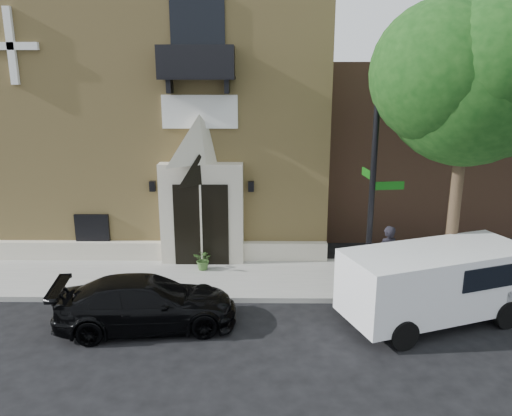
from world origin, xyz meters
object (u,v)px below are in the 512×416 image
at_px(street_sign, 373,189).
at_px(black_sedan, 147,303).
at_px(fire_hydrant, 453,282).
at_px(dumpster, 502,269).
at_px(cargo_van, 441,281).
at_px(pedestrian_near, 387,256).

bearing_deg(street_sign, black_sedan, -170.23).
height_order(fire_hydrant, dumpster, dumpster).
bearing_deg(dumpster, street_sign, 165.26).
distance_m(black_sedan, street_sign, 6.43).
xyz_separation_m(cargo_van, street_sign, (-1.55, 1.25, 2.05)).
bearing_deg(fire_hydrant, black_sedan, -169.05).
xyz_separation_m(street_sign, dumpster, (3.70, 0.09, -2.28)).
xyz_separation_m(cargo_van, pedestrian_near, (-0.91, 1.78, -0.02)).
height_order(cargo_van, pedestrian_near, pedestrian_near).
distance_m(street_sign, pedestrian_near, 2.23).
bearing_deg(cargo_van, black_sedan, 163.32).
distance_m(black_sedan, fire_hydrant, 8.14).
relative_size(black_sedan, dumpster, 1.90).
bearing_deg(black_sedan, dumpster, -87.00).
relative_size(black_sedan, cargo_van, 0.88).
xyz_separation_m(black_sedan, street_sign, (5.69, 1.68, 2.48)).
xyz_separation_m(dumpster, pedestrian_near, (-3.06, 0.44, 0.21)).
relative_size(street_sign, dumpster, 2.56).
xyz_separation_m(black_sedan, cargo_van, (7.24, 0.42, 0.43)).
xyz_separation_m(fire_hydrant, dumpster, (1.40, 0.22, 0.30)).
distance_m(fire_hydrant, dumpster, 1.45).
xyz_separation_m(cargo_van, dumpster, (2.16, 1.34, -0.23)).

